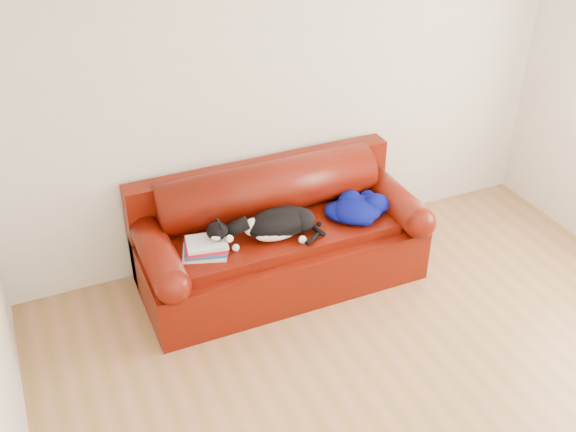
{
  "coord_description": "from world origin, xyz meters",
  "views": [
    {
      "loc": [
        -1.91,
        -2.33,
        3.25
      ],
      "look_at": [
        -0.3,
        1.35,
        0.67
      ],
      "focal_mm": 42.0,
      "sensor_mm": 36.0,
      "label": 1
    }
  ],
  "objects_px": {
    "cat": "(279,224)",
    "blanket": "(358,208)",
    "sofa_base": "(280,254)",
    "book_stack": "(206,248)"
  },
  "relations": [
    {
      "from": "sofa_base",
      "to": "book_stack",
      "type": "xyz_separation_m",
      "value": [
        -0.61,
        -0.12,
        0.31
      ]
    },
    {
      "from": "book_stack",
      "to": "blanket",
      "type": "distance_m",
      "value": 1.2
    },
    {
      "from": "sofa_base",
      "to": "cat",
      "type": "bearing_deg",
      "value": -116.4
    },
    {
      "from": "cat",
      "to": "blanket",
      "type": "xyz_separation_m",
      "value": [
        0.65,
        0.02,
        -0.04
      ]
    },
    {
      "from": "book_stack",
      "to": "cat",
      "type": "xyz_separation_m",
      "value": [
        0.55,
        -0.0,
        0.05
      ]
    },
    {
      "from": "cat",
      "to": "blanket",
      "type": "height_order",
      "value": "cat"
    },
    {
      "from": "book_stack",
      "to": "cat",
      "type": "height_order",
      "value": "cat"
    },
    {
      "from": "sofa_base",
      "to": "book_stack",
      "type": "relative_size",
      "value": 5.84
    },
    {
      "from": "sofa_base",
      "to": "cat",
      "type": "relative_size",
      "value": 3.02
    },
    {
      "from": "sofa_base",
      "to": "blanket",
      "type": "xyz_separation_m",
      "value": [
        0.59,
        -0.1,
        0.33
      ]
    }
  ]
}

